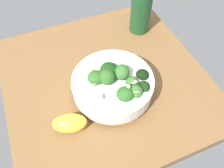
% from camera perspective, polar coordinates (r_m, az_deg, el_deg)
% --- Properties ---
extents(ground_plane, '(0.57, 0.57, 0.04)m').
position_cam_1_polar(ground_plane, '(0.68, -1.63, 0.59)').
color(ground_plane, brown).
extents(bowl_of_broccoli, '(0.22, 0.22, 0.10)m').
position_cam_1_polar(bowl_of_broccoli, '(0.60, 0.35, 0.02)').
color(bowl_of_broccoli, white).
rests_on(bowl_of_broccoli, ground_plane).
extents(lemon_wedge, '(0.09, 0.07, 0.05)m').
position_cam_1_polar(lemon_wedge, '(0.57, -10.50, -9.56)').
color(lemon_wedge, yellow).
rests_on(lemon_wedge, ground_plane).
extents(bottle_tall, '(0.07, 0.07, 0.17)m').
position_cam_1_polar(bottle_tall, '(0.77, 7.26, 18.03)').
color(bottle_tall, '#194723').
rests_on(bottle_tall, ground_plane).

